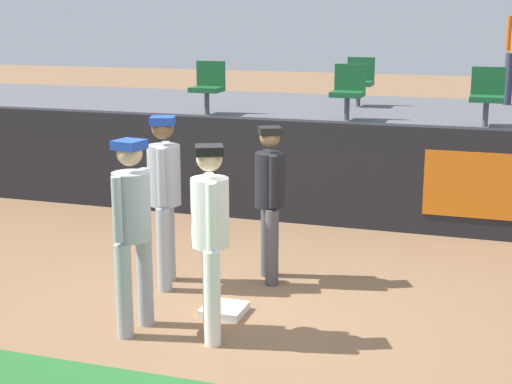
{
  "coord_description": "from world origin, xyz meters",
  "views": [
    {
      "loc": [
        2.37,
        -6.48,
        2.88
      ],
      "look_at": [
        -0.08,
        1.05,
        1.0
      ],
      "focal_mm": 53.38,
      "sensor_mm": 36.0,
      "label": 1
    }
  ],
  "objects_px": {
    "seat_front_right": "(487,93)",
    "seat_front_left": "(208,84)",
    "seat_front_center": "(348,89)",
    "first_base": "(224,310)",
    "player_coach_visitor": "(132,223)",
    "player_runner_visitor": "(164,189)",
    "seat_back_center": "(359,79)",
    "player_fielder_home": "(211,229)",
    "player_umpire": "(270,193)"
  },
  "relations": [
    {
      "from": "first_base",
      "to": "seat_back_center",
      "type": "relative_size",
      "value": 0.48
    },
    {
      "from": "player_runner_visitor",
      "to": "seat_back_center",
      "type": "relative_size",
      "value": 2.18
    },
    {
      "from": "seat_front_right",
      "to": "seat_front_center",
      "type": "bearing_deg",
      "value": 180.0
    },
    {
      "from": "player_fielder_home",
      "to": "player_runner_visitor",
      "type": "distance_m",
      "value": 1.47
    },
    {
      "from": "player_umpire",
      "to": "seat_front_right",
      "type": "xyz_separation_m",
      "value": [
        2.08,
        3.87,
        0.75
      ]
    },
    {
      "from": "seat_front_right",
      "to": "seat_front_left",
      "type": "xyz_separation_m",
      "value": [
        -4.31,
        0.0,
        0.0
      ]
    },
    {
      "from": "first_base",
      "to": "player_fielder_home",
      "type": "distance_m",
      "value": 1.12
    },
    {
      "from": "player_fielder_home",
      "to": "seat_back_center",
      "type": "relative_size",
      "value": 2.1
    },
    {
      "from": "player_umpire",
      "to": "player_coach_visitor",
      "type": "bearing_deg",
      "value": -51.55
    },
    {
      "from": "player_fielder_home",
      "to": "seat_front_left",
      "type": "distance_m",
      "value": 5.93
    },
    {
      "from": "player_fielder_home",
      "to": "player_coach_visitor",
      "type": "distance_m",
      "value": 0.73
    },
    {
      "from": "player_umpire",
      "to": "seat_front_right",
      "type": "relative_size",
      "value": 2.02
    },
    {
      "from": "player_coach_visitor",
      "to": "seat_back_center",
      "type": "height_order",
      "value": "seat_back_center"
    },
    {
      "from": "player_coach_visitor",
      "to": "seat_front_left",
      "type": "height_order",
      "value": "seat_front_left"
    },
    {
      "from": "player_runner_visitor",
      "to": "player_umpire",
      "type": "bearing_deg",
      "value": 98.46
    },
    {
      "from": "first_base",
      "to": "player_runner_visitor",
      "type": "distance_m",
      "value": 1.46
    },
    {
      "from": "seat_front_left",
      "to": "seat_front_center",
      "type": "bearing_deg",
      "value": -0.0
    },
    {
      "from": "player_runner_visitor",
      "to": "player_coach_visitor",
      "type": "height_order",
      "value": "player_runner_visitor"
    },
    {
      "from": "player_umpire",
      "to": "player_runner_visitor",
      "type": "bearing_deg",
      "value": -90.98
    },
    {
      "from": "seat_front_center",
      "to": "seat_front_right",
      "type": "xyz_separation_m",
      "value": [
        2.02,
        -0.0,
        -0.0
      ]
    },
    {
      "from": "first_base",
      "to": "player_coach_visitor",
      "type": "bearing_deg",
      "value": -135.31
    },
    {
      "from": "player_umpire",
      "to": "seat_front_center",
      "type": "relative_size",
      "value": 2.02
    },
    {
      "from": "seat_front_right",
      "to": "seat_front_left",
      "type": "distance_m",
      "value": 4.31
    },
    {
      "from": "player_umpire",
      "to": "seat_back_center",
      "type": "xyz_separation_m",
      "value": [
        -0.11,
        5.67,
        0.75
      ]
    },
    {
      "from": "seat_back_center",
      "to": "seat_front_center",
      "type": "bearing_deg",
      "value": -84.79
    },
    {
      "from": "seat_back_center",
      "to": "player_fielder_home",
      "type": "bearing_deg",
      "value": -89.55
    },
    {
      "from": "seat_front_center",
      "to": "seat_front_right",
      "type": "bearing_deg",
      "value": -0.0
    },
    {
      "from": "player_runner_visitor",
      "to": "seat_front_right",
      "type": "distance_m",
      "value": 5.39
    },
    {
      "from": "player_umpire",
      "to": "seat_front_center",
      "type": "xyz_separation_m",
      "value": [
        0.06,
        3.87,
        0.75
      ]
    },
    {
      "from": "player_umpire",
      "to": "seat_back_center",
      "type": "relative_size",
      "value": 2.02
    },
    {
      "from": "player_fielder_home",
      "to": "seat_front_right",
      "type": "relative_size",
      "value": 2.1
    },
    {
      "from": "player_fielder_home",
      "to": "seat_front_left",
      "type": "xyz_separation_m",
      "value": [
        -2.18,
        5.47,
        0.72
      ]
    },
    {
      "from": "player_coach_visitor",
      "to": "seat_front_right",
      "type": "relative_size",
      "value": 2.13
    },
    {
      "from": "player_coach_visitor",
      "to": "seat_front_center",
      "type": "height_order",
      "value": "seat_front_center"
    },
    {
      "from": "seat_front_left",
      "to": "player_fielder_home",
      "type": "bearing_deg",
      "value": -68.29
    },
    {
      "from": "seat_back_center",
      "to": "first_base",
      "type": "bearing_deg",
      "value": -90.26
    },
    {
      "from": "player_coach_visitor",
      "to": "player_umpire",
      "type": "height_order",
      "value": "player_coach_visitor"
    },
    {
      "from": "seat_back_center",
      "to": "seat_front_left",
      "type": "height_order",
      "value": "same"
    },
    {
      "from": "player_umpire",
      "to": "seat_front_center",
      "type": "distance_m",
      "value": 3.94
    },
    {
      "from": "seat_back_center",
      "to": "seat_front_right",
      "type": "height_order",
      "value": "same"
    },
    {
      "from": "player_coach_visitor",
      "to": "player_umpire",
      "type": "xyz_separation_m",
      "value": [
        0.77,
        1.69,
        -0.05
      ]
    },
    {
      "from": "first_base",
      "to": "seat_front_right",
      "type": "height_order",
      "value": "seat_front_right"
    },
    {
      "from": "player_umpire",
      "to": "seat_back_center",
      "type": "distance_m",
      "value": 5.72
    },
    {
      "from": "player_coach_visitor",
      "to": "seat_front_left",
      "type": "xyz_separation_m",
      "value": [
        -1.45,
        5.56,
        0.7
      ]
    },
    {
      "from": "seat_back_center",
      "to": "seat_front_right",
      "type": "xyz_separation_m",
      "value": [
        2.19,
        -1.8,
        -0.0
      ]
    },
    {
      "from": "player_coach_visitor",
      "to": "seat_front_left",
      "type": "distance_m",
      "value": 5.79
    },
    {
      "from": "first_base",
      "to": "player_umpire",
      "type": "height_order",
      "value": "player_umpire"
    },
    {
      "from": "seat_front_center",
      "to": "player_fielder_home",
      "type": "bearing_deg",
      "value": -91.12
    },
    {
      "from": "player_runner_visitor",
      "to": "seat_front_left",
      "type": "xyz_separation_m",
      "value": [
        -1.22,
        4.36,
        0.68
      ]
    },
    {
      "from": "seat_front_center",
      "to": "player_coach_visitor",
      "type": "bearing_deg",
      "value": -98.51
    }
  ]
}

